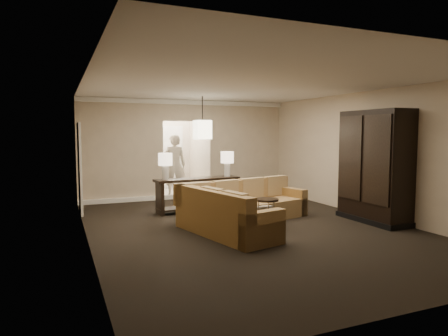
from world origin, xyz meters
name	(u,v)px	position (x,y,z in m)	size (l,w,h in m)	color
ground	(249,228)	(0.00, 0.00, 0.00)	(8.00, 8.00, 0.00)	black
wall_back	(187,149)	(0.00, 4.00, 1.40)	(6.00, 0.04, 2.80)	beige
wall_front	(423,179)	(0.00, -4.00, 1.40)	(6.00, 0.04, 2.80)	beige
wall_left	(86,161)	(-3.00, 0.00, 1.40)	(0.04, 8.00, 2.80)	beige
wall_right	(370,154)	(3.00, 0.00, 1.40)	(0.04, 8.00, 2.80)	beige
ceiling	(250,84)	(0.00, 0.00, 2.80)	(6.00, 8.00, 0.02)	white
crown_molding	(187,102)	(0.00, 3.95, 2.73)	(6.00, 0.10, 0.12)	white
baseboard	(188,196)	(0.00, 3.95, 0.06)	(6.00, 0.10, 0.12)	white
side_door	(80,168)	(-2.97, 2.80, 1.05)	(0.05, 0.90, 2.10)	silver
foyer	(175,151)	(0.00, 5.34, 1.30)	(1.44, 2.02, 2.80)	silver
sectional_sofa	(242,209)	(-0.05, 0.21, 0.35)	(3.04, 2.83, 0.87)	brown
coffee_table	(240,213)	(0.02, 0.47, 0.20)	(1.12, 1.12, 0.40)	beige
console_table	(198,191)	(-0.38, 2.00, 0.48)	(2.10, 0.64, 0.80)	black
armoire	(375,169)	(2.69, -0.49, 1.12)	(0.70, 1.62, 2.34)	black
drink_table	(267,207)	(0.33, -0.11, 0.41)	(0.46, 0.46, 0.58)	black
table_lamp_left	(165,162)	(-1.17, 1.93, 1.21)	(0.32, 0.32, 0.61)	silver
table_lamp_right	(227,160)	(0.42, 2.07, 1.21)	(0.32, 0.32, 0.61)	silver
pendant_light	(202,130)	(0.00, 2.70, 1.95)	(0.38, 0.38, 1.09)	black
person	(174,162)	(-0.25, 4.49, 1.01)	(0.73, 0.49, 2.03)	beige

